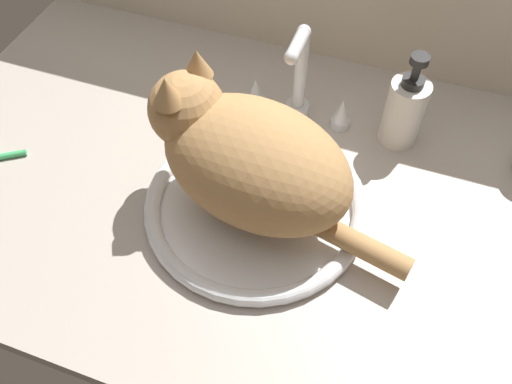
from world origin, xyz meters
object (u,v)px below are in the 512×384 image
at_px(sink_basin, 256,204).
at_px(soap_pump_bottle, 404,111).
at_px(cat, 244,155).
at_px(faucet, 298,88).

xyz_separation_m(sink_basin, soap_pump_bottle, (0.17, 0.21, 0.05)).
distance_m(sink_basin, soap_pump_bottle, 0.28).
relative_size(sink_basin, cat, 0.82).
distance_m(faucet, cat, 0.20).
xyz_separation_m(cat, soap_pump_bottle, (0.19, 0.21, -0.05)).
height_order(sink_basin, cat, cat).
distance_m(cat, soap_pump_bottle, 0.28).
xyz_separation_m(sink_basin, cat, (-0.02, 0.00, 0.10)).
relative_size(sink_basin, soap_pump_bottle, 1.97).
bearing_deg(sink_basin, faucet, 90.00).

